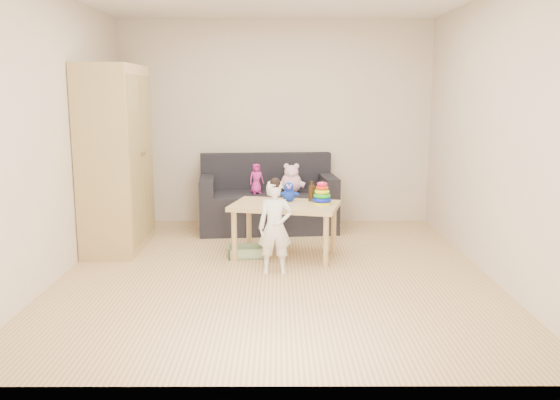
{
  "coord_description": "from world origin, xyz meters",
  "views": [
    {
      "loc": [
        0.03,
        -5.45,
        1.7
      ],
      "look_at": [
        0.05,
        0.25,
        0.65
      ],
      "focal_mm": 38.0,
      "sensor_mm": 36.0,
      "label": 1
    }
  ],
  "objects_px": {
    "sofa": "(268,211)",
    "play_table": "(285,230)",
    "wardrobe": "(116,159)",
    "toddler": "(275,228)"
  },
  "relations": [
    {
      "from": "sofa",
      "to": "play_table",
      "type": "distance_m",
      "value": 1.26
    },
    {
      "from": "wardrobe",
      "to": "toddler",
      "type": "distance_m",
      "value": 2.03
    },
    {
      "from": "sofa",
      "to": "play_table",
      "type": "bearing_deg",
      "value": -86.17
    },
    {
      "from": "wardrobe",
      "to": "toddler",
      "type": "xyz_separation_m",
      "value": [
        1.72,
        -0.92,
        -0.56
      ]
    },
    {
      "from": "wardrobe",
      "to": "sofa",
      "type": "relative_size",
      "value": 1.19
    },
    {
      "from": "wardrobe",
      "to": "sofa",
      "type": "height_order",
      "value": "wardrobe"
    },
    {
      "from": "wardrobe",
      "to": "sofa",
      "type": "bearing_deg",
      "value": 28.26
    },
    {
      "from": "wardrobe",
      "to": "sofa",
      "type": "distance_m",
      "value": 1.99
    },
    {
      "from": "wardrobe",
      "to": "play_table",
      "type": "xyz_separation_m",
      "value": [
        1.82,
        -0.37,
        -0.71
      ]
    },
    {
      "from": "play_table",
      "to": "toddler",
      "type": "xyz_separation_m",
      "value": [
        -0.1,
        -0.55,
        0.15
      ]
    }
  ]
}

